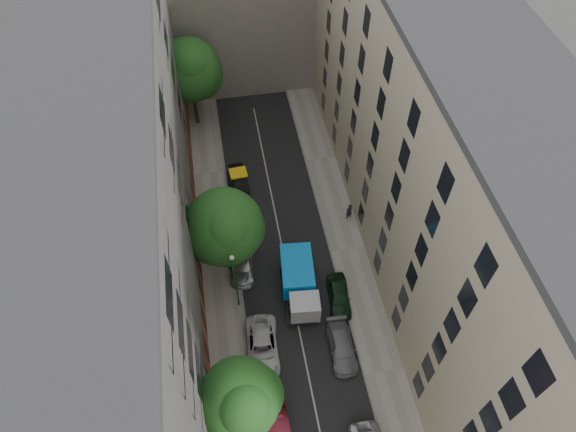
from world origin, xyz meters
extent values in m
plane|color=#4C4C49|center=(0.00, 0.00, 0.00)|extent=(120.00, 120.00, 0.00)
cube|color=black|center=(0.00, 0.00, 0.01)|extent=(8.00, 44.00, 0.02)
cube|color=gray|center=(-5.50, 0.00, 0.07)|extent=(3.00, 44.00, 0.15)
cube|color=gray|center=(5.50, 0.00, 0.07)|extent=(3.00, 44.00, 0.15)
cube|color=#4D4B48|center=(-11.00, 0.00, 10.00)|extent=(8.00, 44.00, 20.00)
cube|color=tan|center=(11.00, 0.00, 10.00)|extent=(8.00, 44.00, 20.00)
cube|color=black|center=(0.60, -3.47, 0.62)|extent=(2.94, 6.29, 0.34)
cube|color=#9DA0A2|center=(0.60, -5.61, 1.64)|extent=(2.42, 2.01, 1.92)
cube|color=#0D94FF|center=(0.60, -2.45, 1.80)|extent=(2.86, 4.28, 2.03)
cylinder|color=black|center=(-0.47, -5.61, 0.47)|extent=(0.32, 0.95, 0.95)
cylinder|color=black|center=(1.67, -5.61, 0.47)|extent=(0.32, 0.95, 0.95)
cylinder|color=black|center=(-0.47, -1.66, 0.47)|extent=(0.32, 0.95, 0.95)
cylinder|color=black|center=(1.67, -1.66, 0.47)|extent=(0.32, 0.95, 0.95)
imported|color=#4B0F19|center=(-2.80, -13.40, 0.73)|extent=(1.84, 4.55, 1.47)
imported|color=silver|center=(-3.02, -7.80, 0.71)|extent=(2.72, 5.29, 1.43)
imported|color=#B2B1B6|center=(-3.60, -0.20, 0.66)|extent=(2.48, 4.77, 1.32)
imported|color=black|center=(-2.80, 3.40, 0.69)|extent=(1.70, 4.10, 1.39)
imported|color=black|center=(-2.80, 9.00, 0.68)|extent=(1.74, 4.21, 1.36)
imported|color=slate|center=(2.80, -8.80, 0.65)|extent=(1.96, 4.56, 1.31)
imported|color=black|center=(3.60, -4.60, 0.70)|extent=(2.02, 4.23, 1.40)
cylinder|color=#382619|center=(-4.96, -13.01, 1.50)|extent=(0.36, 0.36, 2.70)
cylinder|color=#382619|center=(-4.96, -13.01, 3.82)|extent=(0.24, 0.24, 1.93)
sphere|color=#194818|center=(-4.96, -13.01, 5.71)|extent=(5.05, 5.05, 5.05)
sphere|color=#194818|center=(-4.06, -12.61, 4.78)|extent=(3.79, 3.79, 3.79)
sphere|color=#194818|center=(-5.66, -13.51, 5.17)|extent=(3.53, 3.53, 3.53)
sphere|color=#194818|center=(-4.76, -13.81, 6.71)|extent=(3.28, 3.28, 3.28)
cylinder|color=#382619|center=(-4.60, -0.09, 1.52)|extent=(0.36, 0.36, 2.73)
cylinder|color=#382619|center=(-4.60, -0.09, 3.86)|extent=(0.24, 0.24, 1.95)
sphere|color=#194818|center=(-4.60, -0.09, 5.77)|extent=(6.08, 6.08, 6.08)
sphere|color=#194818|center=(-3.70, 0.31, 4.84)|extent=(4.56, 4.56, 4.56)
sphere|color=#194818|center=(-5.30, -0.59, 5.23)|extent=(4.26, 4.26, 4.26)
sphere|color=#194818|center=(-4.40, -0.89, 6.79)|extent=(3.95, 3.95, 3.95)
cylinder|color=#382619|center=(-6.09, 18.44, 1.74)|extent=(0.36, 0.36, 3.19)
cylinder|color=#382619|center=(-6.09, 18.44, 4.47)|extent=(0.24, 0.24, 2.28)
sphere|color=#194818|center=(-6.09, 18.44, 6.70)|extent=(6.20, 6.20, 6.20)
sphere|color=#194818|center=(-5.19, 18.84, 5.61)|extent=(4.65, 4.65, 4.65)
sphere|color=#194818|center=(-6.79, 17.94, 6.07)|extent=(4.34, 4.34, 4.34)
sphere|color=#194818|center=(-5.89, 17.64, 7.89)|extent=(4.03, 4.03, 4.03)
cylinder|color=#1A5D28|center=(-4.31, -3.71, 3.49)|extent=(0.14, 0.14, 6.67)
sphere|color=silver|center=(-4.31, -3.71, 6.93)|extent=(0.36, 0.36, 0.36)
imported|color=black|center=(6.40, 3.34, 1.05)|extent=(0.76, 0.63, 1.79)
camera|label=1|loc=(-3.87, -23.62, 36.67)|focal=32.00mm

